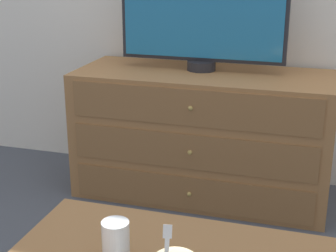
% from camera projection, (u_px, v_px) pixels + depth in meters
% --- Properties ---
extents(ground_plane, '(12.00, 12.00, 0.00)m').
position_uv_depth(ground_plane, '(232.00, 173.00, 3.23)').
color(ground_plane, '#474C56').
extents(dresser, '(1.38, 0.57, 0.70)m').
position_uv_depth(dresser, '(202.00, 134.00, 2.87)').
color(dresser, '#9E6B3D').
rests_on(dresser, ground_plane).
extents(tv, '(0.90, 0.15, 0.64)m').
position_uv_depth(tv, '(203.00, 9.00, 2.70)').
color(tv, '#232328').
rests_on(tv, dresser).
extents(drink_cup, '(0.08, 0.08, 0.11)m').
position_uv_depth(drink_cup, '(116.00, 241.00, 1.50)').
color(drink_cup, white).
rests_on(drink_cup, coffee_table).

